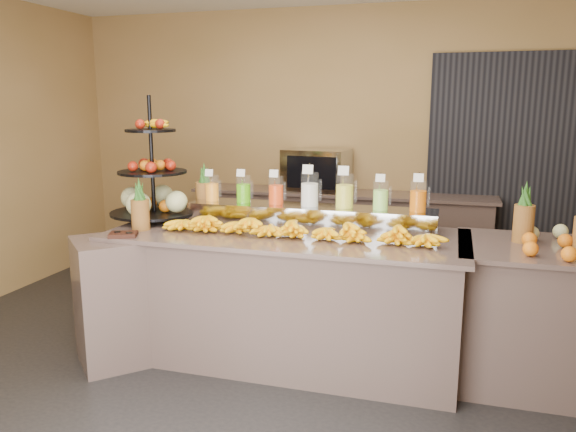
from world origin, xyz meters
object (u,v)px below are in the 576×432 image
at_px(condiment_caddy, 123,235).
at_px(right_fruit_pile, 551,237).
at_px(banana_heap, 298,227).
at_px(fruit_stand, 159,189).
at_px(pitcher_tray, 310,216).
at_px(oven_warmer, 317,170).

relative_size(condiment_caddy, right_fruit_pile, 0.39).
bearing_deg(banana_heap, condiment_caddy, -163.18).
height_order(banana_heap, right_fruit_pile, right_fruit_pile).
xyz_separation_m(fruit_stand, right_fruit_pile, (2.79, -0.13, -0.16)).
relative_size(fruit_stand, right_fruit_pile, 2.05).
height_order(banana_heap, fruit_stand, fruit_stand).
distance_m(pitcher_tray, oven_warmer, 1.71).
bearing_deg(banana_heap, right_fruit_pile, 3.95).
distance_m(fruit_stand, condiment_caddy, 0.63).
bearing_deg(banana_heap, oven_warmer, 99.91).
bearing_deg(condiment_caddy, pitcher_tray, 31.50).
xyz_separation_m(pitcher_tray, condiment_caddy, (-1.14, -0.70, -0.06)).
bearing_deg(pitcher_tray, right_fruit_pile, -8.48).
distance_m(pitcher_tray, condiment_caddy, 1.33).
bearing_deg(right_fruit_pile, fruit_stand, 177.28).
xyz_separation_m(right_fruit_pile, oven_warmer, (-1.96, 1.91, 0.14)).
relative_size(banana_heap, fruit_stand, 2.05).
bearing_deg(banana_heap, fruit_stand, 168.41).
bearing_deg(condiment_caddy, oven_warmer, 71.59).
xyz_separation_m(fruit_stand, condiment_caddy, (0.05, -0.59, -0.23)).
bearing_deg(fruit_stand, right_fruit_pile, -11.92).
xyz_separation_m(pitcher_tray, banana_heap, (0.00, -0.35, -0.01)).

